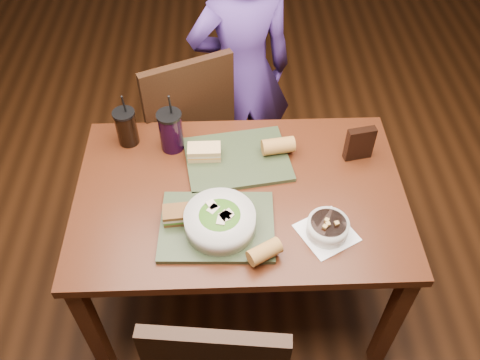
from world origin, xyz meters
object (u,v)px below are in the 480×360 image
at_px(diner, 242,74).
at_px(dining_table, 240,206).
at_px(chair_far, 193,125).
at_px(chip_bag, 360,144).
at_px(soup_bowl, 328,227).
at_px(cup_berry, 171,131).
at_px(baguette_far, 278,146).
at_px(cup_cola, 126,127).
at_px(sandwich_far, 204,152).
at_px(salad_bowl, 220,220).
at_px(tray_far, 237,159).
at_px(tray_near, 217,226).
at_px(sandwich_near, 178,215).
at_px(baguette_near, 264,252).

bearing_deg(diner, dining_table, 75.20).
height_order(chair_far, chip_bag, chair_far).
relative_size(dining_table, chip_bag, 8.57).
bearing_deg(chip_bag, diner, 115.40).
relative_size(soup_bowl, cup_berry, 0.88).
distance_m(chair_far, baguette_far, 0.62).
bearing_deg(soup_bowl, cup_cola, 146.54).
height_order(diner, chip_bag, diner).
height_order(sandwich_far, cup_berry, cup_berry).
relative_size(salad_bowl, sandwich_far, 1.91).
bearing_deg(chair_far, tray_far, -65.15).
distance_m(tray_near, baguette_far, 0.46).
distance_m(sandwich_near, baguette_near, 0.36).
bearing_deg(chair_far, tray_near, -81.20).
height_order(salad_bowl, baguette_near, salad_bowl).
xyz_separation_m(sandwich_far, baguette_near, (0.21, -0.50, 0.00)).
bearing_deg(baguette_far, chair_far, 131.89).
distance_m(tray_far, cup_berry, 0.30).
bearing_deg(sandwich_far, chair_far, 99.42).
relative_size(tray_far, cup_berry, 1.49).
relative_size(tray_far, soup_bowl, 1.68).
bearing_deg(dining_table, tray_near, -117.83).
relative_size(soup_bowl, sandwich_near, 2.19).
height_order(chair_far, sandwich_near, chair_far).
bearing_deg(salad_bowl, baguette_near, -40.76).
height_order(sandwich_far, chip_bag, chip_bag).
height_order(salad_bowl, cup_berry, cup_berry).
distance_m(cup_cola, chip_bag, 0.97).
bearing_deg(sandwich_far, salad_bowl, -80.43).
xyz_separation_m(baguette_near, cup_berry, (-0.35, 0.58, 0.04)).
distance_m(tray_far, sandwich_near, 0.39).
relative_size(soup_bowl, baguette_near, 2.09).
relative_size(baguette_far, cup_berry, 0.48).
height_order(dining_table, chip_bag, chip_bag).
bearing_deg(cup_berry, sandwich_far, -30.48).
bearing_deg(baguette_far, tray_near, -124.38).
height_order(tray_near, soup_bowl, soup_bowl).
relative_size(tray_near, soup_bowl, 1.68).
distance_m(soup_bowl, cup_berry, 0.76).
bearing_deg(chair_far, baguette_far, -48.11).
xyz_separation_m(diner, tray_far, (-0.04, -0.63, 0.03)).
bearing_deg(chip_bag, dining_table, -171.10).
bearing_deg(cup_berry, baguette_near, -58.80).
xyz_separation_m(diner, chip_bag, (0.46, -0.62, 0.10)).
bearing_deg(chair_far, cup_cola, -128.34).
height_order(tray_near, chip_bag, chip_bag).
distance_m(dining_table, chip_bag, 0.55).
bearing_deg(sandwich_far, baguette_near, -66.75).
bearing_deg(sandwich_near, dining_table, 30.95).
height_order(chair_far, tray_near, chair_far).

